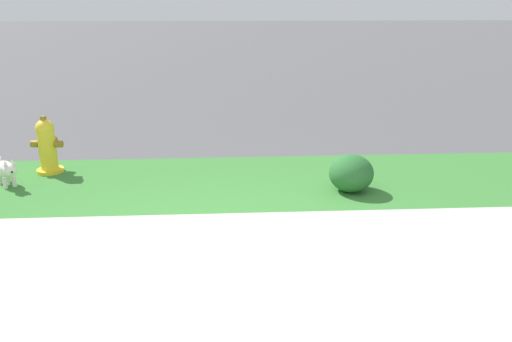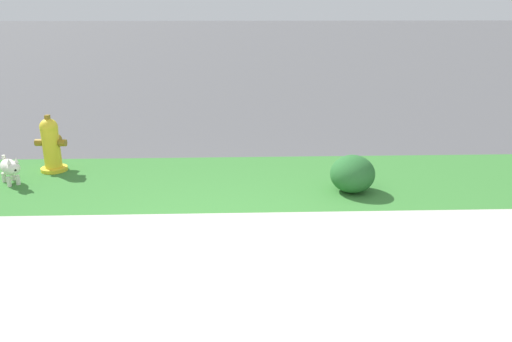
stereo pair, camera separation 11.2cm
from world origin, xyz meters
name	(u,v)px [view 1 (the left image)]	position (x,y,z in m)	size (l,w,h in m)	color
ground_plane	(213,276)	(0.00, 0.00, 0.00)	(120.00, 120.00, 0.00)	#515154
sidewalk_pavement	(213,275)	(0.00, 0.00, 0.01)	(18.00, 2.43, 0.01)	#BCB7AD
grass_verge	(217,181)	(0.00, 2.21, 0.00)	(18.00, 1.99, 0.01)	#387A33
fire_hydrant_far_end	(47,146)	(-2.14, 2.70, 0.35)	(0.40, 0.38, 0.74)	yellow
small_white_dog	(6,170)	(-2.47, 2.20, 0.21)	(0.37, 0.41, 0.37)	silver
shrub_bush_near_lamp	(351,173)	(1.54, 1.81, 0.22)	(0.51, 0.51, 0.43)	#28662D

